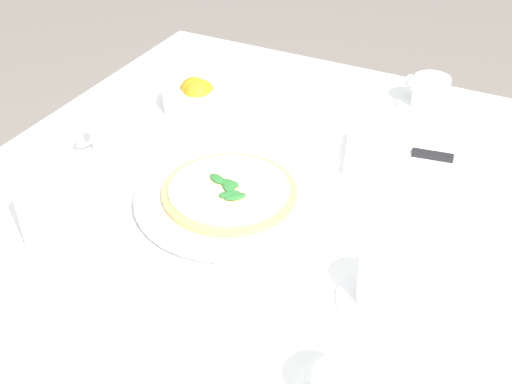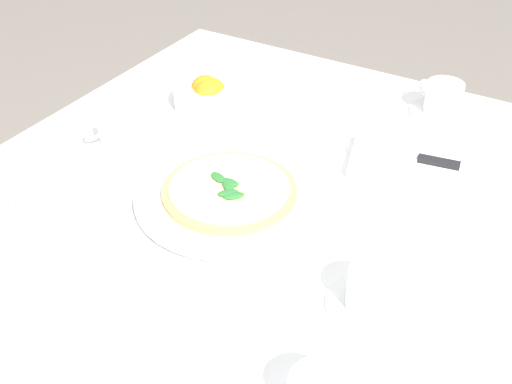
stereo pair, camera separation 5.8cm
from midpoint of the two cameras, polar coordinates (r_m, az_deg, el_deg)
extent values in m
cube|color=white|center=(1.10, 3.90, -1.28)|extent=(1.12, 1.12, 0.02)
cube|color=white|center=(1.61, 12.83, 4.94)|extent=(1.12, 0.01, 0.28)
cube|color=white|center=(1.47, -15.99, 0.88)|extent=(0.01, 1.12, 0.28)
cylinder|color=brown|center=(1.83, -2.82, 1.80)|extent=(0.06, 0.06, 0.72)
cylinder|color=white|center=(1.08, -0.85, -0.72)|extent=(0.19, 0.19, 0.01)
cylinder|color=white|center=(1.08, -0.85, -0.34)|extent=(0.32, 0.32, 0.01)
cylinder|color=#DBAD60|center=(1.07, -0.85, 0.09)|extent=(0.23, 0.23, 0.01)
cylinder|color=#F4DB8E|center=(1.07, -0.86, 0.39)|extent=(0.21, 0.21, 0.00)
ellipsoid|color=#2D7533|center=(1.09, -1.88, 1.31)|extent=(0.04, 0.03, 0.01)
ellipsoid|color=#2D7533|center=(1.07, -0.82, 0.87)|extent=(0.04, 0.02, 0.01)
ellipsoid|color=#2D7533|center=(1.04, -0.41, -0.36)|extent=(0.04, 0.04, 0.01)
ellipsoid|color=#2D7533|center=(1.06, -0.93, 0.54)|extent=(0.04, 0.04, 0.01)
ellipsoid|color=#2D7533|center=(1.05, -0.91, -0.12)|extent=(0.04, 0.04, 0.01)
cylinder|color=white|center=(1.26, -10.72, 4.33)|extent=(0.13, 0.13, 0.01)
cylinder|color=white|center=(1.24, -10.90, 5.69)|extent=(0.08, 0.08, 0.06)
torus|color=white|center=(1.23, -13.16, 5.30)|extent=(0.03, 0.03, 0.03)
cylinder|color=black|center=(1.23, -11.05, 6.81)|extent=(0.07, 0.07, 0.00)
cylinder|color=white|center=(1.41, 17.48, 6.87)|extent=(0.13, 0.13, 0.01)
cylinder|color=white|center=(1.39, 17.74, 8.12)|extent=(0.08, 0.08, 0.06)
torus|color=white|center=(1.41, 16.17, 9.05)|extent=(0.04, 0.02, 0.03)
cylinder|color=black|center=(1.38, 17.95, 9.14)|extent=(0.07, 0.07, 0.00)
cylinder|color=white|center=(0.92, 12.19, -10.00)|extent=(0.13, 0.13, 0.01)
cylinder|color=white|center=(0.90, 12.45, -8.59)|extent=(0.08, 0.08, 0.06)
torus|color=white|center=(0.93, 13.87, -6.67)|extent=(0.01, 0.04, 0.03)
cylinder|color=black|center=(0.88, 12.67, -7.43)|extent=(0.07, 0.07, 0.00)
cylinder|color=white|center=(1.02, -17.16, -1.24)|extent=(0.07, 0.07, 0.12)
cylinder|color=silver|center=(1.04, -16.92, -2.32)|extent=(0.06, 0.06, 0.07)
cube|color=white|center=(1.21, 15.17, 2.47)|extent=(0.25, 0.18, 0.02)
cube|color=silver|center=(1.20, 12.94, 3.49)|extent=(0.12, 0.04, 0.01)
cube|color=black|center=(1.20, 17.51, 2.57)|extent=(0.08, 0.03, 0.01)
cylinder|color=white|center=(1.36, -2.99, 8.54)|extent=(0.15, 0.15, 0.04)
sphere|color=orange|center=(1.36, -3.34, 9.16)|extent=(0.06, 0.06, 0.06)
sphere|color=orange|center=(1.35, -3.11, 8.84)|extent=(0.06, 0.06, 0.06)
sphere|color=orange|center=(1.36, -2.68, 9.10)|extent=(0.05, 0.05, 0.05)
camera|label=1|loc=(0.03, -88.44, 1.15)|focal=44.37mm
camera|label=2|loc=(0.03, 91.56, -1.15)|focal=44.37mm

